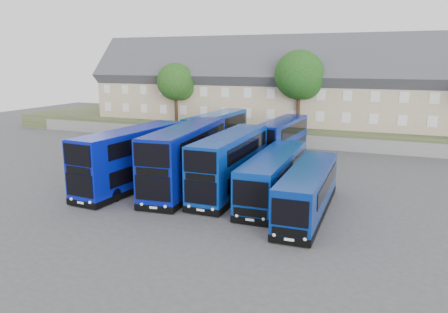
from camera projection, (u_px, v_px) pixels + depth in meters
ground at (186, 207)px, 30.08m from camera, size 120.00×120.00×0.00m
retaining_wall at (278, 140)px, 51.65m from camera, size 70.00×0.40×1.50m
earth_bank at (296, 126)px, 60.65m from camera, size 80.00×20.00×2.00m
terrace_row at (315, 88)px, 54.72m from camera, size 60.00×10.40×11.20m
dd_front_left at (133, 159)px, 34.47m from camera, size 3.57×11.81×4.63m
dd_front_mid at (186, 159)px, 34.13m from camera, size 4.02×12.50×4.89m
dd_front_right at (230, 164)px, 33.08m from camera, size 2.79×11.32×4.48m
dd_rear_left at (216, 135)px, 46.04m from camera, size 2.90×11.29×4.46m
dd_rear_right at (281, 142)px, 43.16m from camera, size 2.98×10.64×4.18m
coach_east_a at (274, 177)px, 31.87m from camera, size 2.93×12.14×3.30m
coach_east_b at (308, 192)px, 28.56m from camera, size 2.66×11.34×3.08m
tree_west at (177, 83)px, 56.36m from camera, size 4.80×4.80×7.65m
tree_mid at (301, 77)px, 50.74m from camera, size 5.76×5.76×9.18m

